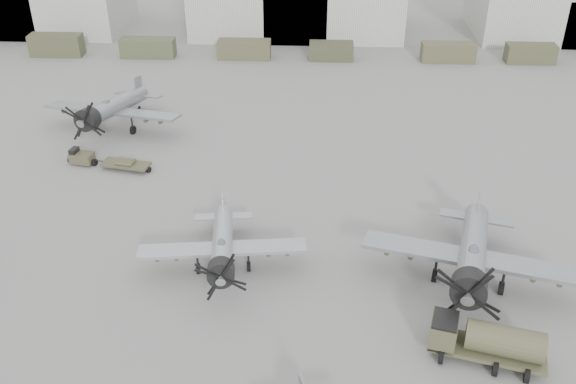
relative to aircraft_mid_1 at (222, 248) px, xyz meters
name	(u,v)px	position (x,y,z in m)	size (l,w,h in m)	color
ground	(261,360)	(3.09, -7.78, -2.02)	(220.00, 220.00, 0.00)	#62625F
support_truck_1	(57,45)	(-26.25, 42.22, -0.70)	(6.40, 2.20, 2.64)	#3B3D28
support_truck_2	(148,48)	(-14.84, 42.22, -0.87)	(6.62, 2.20, 2.31)	#3D422B
support_truck_3	(244,49)	(-2.95, 42.22, -0.90)	(6.42, 2.20, 2.24)	#43432C
support_truck_4	(331,51)	(7.67, 42.22, -0.96)	(5.31, 2.20, 2.13)	#373925
support_truck_5	(448,52)	(21.78, 42.22, -0.90)	(6.41, 2.20, 2.25)	#44432C
support_truck_6	(530,54)	(31.62, 42.22, -0.91)	(5.83, 2.20, 2.23)	#3D3F29
aircraft_mid_1	(222,248)	(0.00, 0.00, 0.00)	(11.19, 10.07, 4.45)	#979A9F
aircraft_mid_2	(472,256)	(15.86, -0.91, 0.51)	(13.95, 12.56, 5.56)	gray
aircraft_far_0	(110,109)	(-13.29, 20.88, 0.37)	(13.22, 11.90, 5.25)	gray
fuel_tanker	(487,340)	(15.60, -7.06, -0.62)	(6.68, 3.68, 2.45)	#43432C
tug_trailer	(98,160)	(-12.67, 14.21, -1.48)	(7.27, 2.72, 1.44)	#3F3D29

